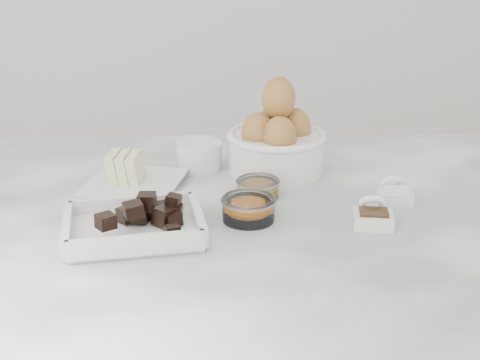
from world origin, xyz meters
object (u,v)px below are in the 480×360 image
Objects in this scene: chocolate_dish at (133,222)px; vanilla_spoon at (373,215)px; sugar_ramekin at (199,155)px; zest_bowl at (248,208)px; egg_bowl at (277,141)px; salt_spoon at (394,193)px; honey_bowl at (258,188)px; butter_plate at (132,177)px.

vanilla_spoon is at bearing 5.37° from chocolate_dish.
sugar_ramekin is 1.10× the size of vanilla_spoon.
chocolate_dish is 2.61× the size of zest_bowl.
vanilla_spoon is at bearing -61.11° from egg_bowl.
chocolate_dish is 0.36m from vanilla_spoon.
salt_spoon reaches higher than zest_bowl.
chocolate_dish is at bearing -130.15° from egg_bowl.
egg_bowl is 2.38× the size of vanilla_spoon.
salt_spoon is (0.23, -0.02, -0.00)m from honey_bowl.
vanilla_spoon is (0.39, -0.15, -0.01)m from butter_plate.
zest_bowl is 0.19m from vanilla_spoon.
butter_plate is 0.42m from vanilla_spoon.
honey_bowl is at bearing 147.36° from vanilla_spoon.
vanilla_spoon is (0.36, 0.03, -0.01)m from chocolate_dish.
salt_spoon is at bearing -4.46° from honey_bowl.
salt_spoon is at bearing 16.91° from chocolate_dish.
butter_plate is 2.79× the size of salt_spoon.
honey_bowl is 1.12× the size of salt_spoon.
egg_bowl is 0.14m from honey_bowl.
vanilla_spoon reaches higher than salt_spoon.
chocolate_dish is 0.24m from honey_bowl.
butter_plate is 0.27m from egg_bowl.
zest_bowl reaches higher than honey_bowl.
egg_bowl reaches higher than salt_spoon.
honey_bowl is at bearing 37.21° from chocolate_dish.
sugar_ramekin is 0.15m from egg_bowl.
honey_bowl is at bearing -107.36° from egg_bowl.
butter_plate reaches higher than chocolate_dish.
butter_plate is at bearing -161.66° from egg_bowl.
egg_bowl is at bearing 141.81° from salt_spoon.
butter_plate reaches higher than sugar_ramekin.
chocolate_dish is 3.05× the size of honey_bowl.
honey_bowl is at bearing -53.71° from sugar_ramekin.
egg_bowl is 0.23m from zest_bowl.
zest_bowl is at bearing 174.12° from vanilla_spoon.
egg_bowl is at bearing 74.95° from zest_bowl.
butter_plate reaches higher than salt_spoon.
butter_plate reaches higher than zest_bowl.
zest_bowl is (-0.02, -0.09, 0.00)m from honey_bowl.
vanilla_spoon is (0.19, -0.02, -0.01)m from zest_bowl.
sugar_ramekin is (0.11, 0.10, 0.01)m from butter_plate.
sugar_ramekin reaches higher than honey_bowl.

